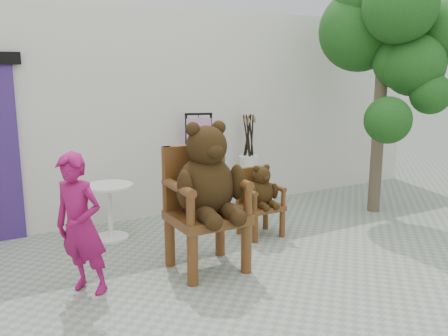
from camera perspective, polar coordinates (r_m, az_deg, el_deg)
name	(u,v)px	position (r m, az deg, el deg)	size (l,w,h in m)	color
ground_plane	(298,269)	(5.28, 8.94, -11.95)	(60.00, 60.00, 0.00)	gray
back_wall	(178,110)	(7.54, -5.61, 6.92)	(9.00, 1.00, 3.00)	silver
chair_big	(206,187)	(4.97, -2.17, -2.28)	(0.75, 0.84, 1.60)	#4A2910
chair_small	(260,194)	(6.11, 4.37, -3.14)	(0.50, 0.50, 0.94)	#4A2910
person	(81,226)	(4.60, -16.84, -6.65)	(0.50, 0.33, 1.38)	#911151
cafe_table	(110,205)	(6.16, -13.60, -4.35)	(0.60, 0.60, 0.70)	white
display_stand	(199,176)	(6.97, -3.00, -1.02)	(0.53, 0.47, 1.51)	black
stool_bucket	(249,167)	(7.40, 2.97, 0.17)	(0.32, 0.32, 1.45)	white
tree	(387,31)	(7.39, 19.05, 15.28)	(1.83, 1.97, 3.65)	#413627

